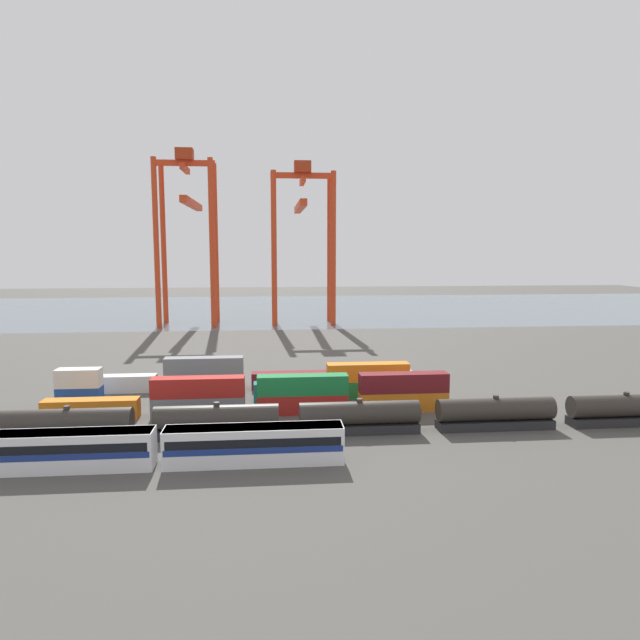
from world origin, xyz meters
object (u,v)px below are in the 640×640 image
at_px(freight_tank_row, 359,417).
at_px(shipping_container_1, 199,406).
at_px(shipping_container_3, 303,404).
at_px(gantry_crane_central, 302,226).
at_px(gantry_crane_west, 188,221).
at_px(passenger_train, 159,446).

height_order(freight_tank_row, shipping_container_1, freight_tank_row).
relative_size(shipping_container_3, gantry_crane_central, 0.26).
xyz_separation_m(shipping_container_1, gantry_crane_west, (-13.70, 94.67, 28.75)).
height_order(passenger_train, shipping_container_1, passenger_train).
bearing_deg(passenger_train, shipping_container_1, 83.93).
relative_size(freight_tank_row, shipping_container_1, 6.75).
distance_m(passenger_train, shipping_container_3, 23.33).
bearing_deg(gantry_crane_central, passenger_train, -100.80).
bearing_deg(gantry_crane_central, freight_tank_row, -89.72).
distance_m(freight_tank_row, shipping_container_1, 21.84).
xyz_separation_m(freight_tank_row, gantry_crane_west, (-33.70, 103.42, 28.10)).
xyz_separation_m(shipping_container_1, shipping_container_3, (13.74, 0.00, 0.00)).
relative_size(shipping_container_3, gantry_crane_west, 0.24).
height_order(passenger_train, gantry_crane_west, gantry_crane_west).
bearing_deg(gantry_crane_central, shipping_container_3, -93.48).
bearing_deg(passenger_train, shipping_container_3, 48.05).
distance_m(freight_tank_row, gantry_crane_central, 106.75).
bearing_deg(passenger_train, gantry_crane_central, 79.20).
bearing_deg(shipping_container_1, passenger_train, -96.07).
xyz_separation_m(shipping_container_3, gantry_crane_west, (-27.44, 94.67, 28.75)).
bearing_deg(gantry_crane_central, shipping_container_1, -101.65).
bearing_deg(freight_tank_row, shipping_container_3, 125.58).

